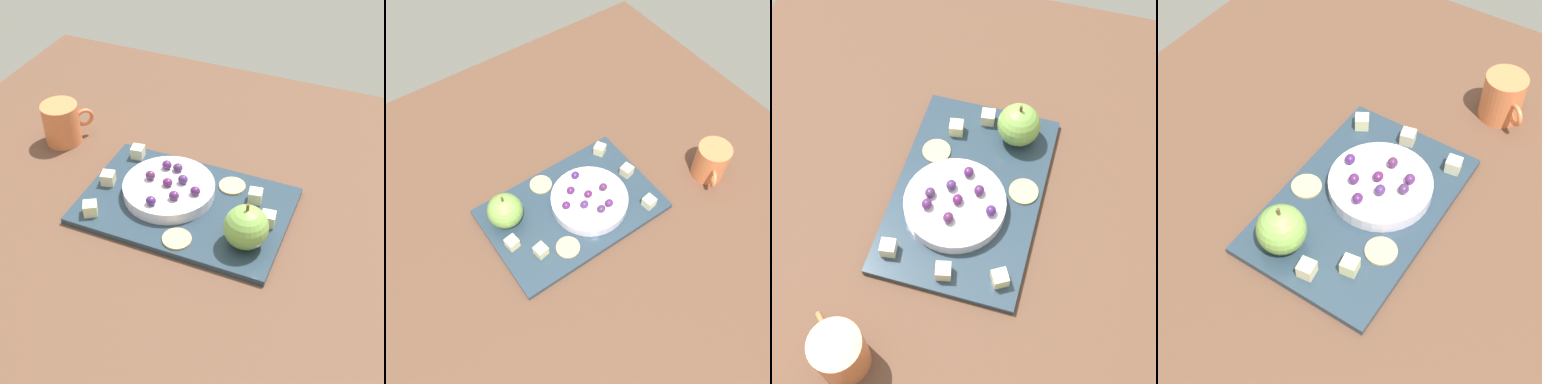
# 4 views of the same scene
# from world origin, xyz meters

# --- Properties ---
(table) EXTENTS (1.11, 1.09, 0.04)m
(table) POSITION_xyz_m (0.00, 0.00, 0.02)
(table) COLOR brown
(table) RESTS_ON ground
(platter) EXTENTS (0.37, 0.24, 0.01)m
(platter) POSITION_xyz_m (-0.04, -0.01, 0.05)
(platter) COLOR #253747
(platter) RESTS_ON table
(serving_dish) EXTENTS (0.17, 0.17, 0.02)m
(serving_dish) POSITION_xyz_m (-0.00, -0.03, 0.06)
(serving_dish) COLOR silver
(serving_dish) RESTS_ON platter
(apple_whole) EXTENTS (0.08, 0.08, 0.08)m
(apple_whole) POSITION_xyz_m (-0.17, 0.04, 0.09)
(apple_whole) COLOR #77AA4A
(apple_whole) RESTS_ON platter
(apple_stem) EXTENTS (0.01, 0.01, 0.01)m
(apple_stem) POSITION_xyz_m (-0.17, 0.04, 0.13)
(apple_stem) COLOR brown
(apple_stem) RESTS_ON apple_whole
(cheese_cube_0) EXTENTS (0.03, 0.03, 0.02)m
(cheese_cube_0) POSITION_xyz_m (0.12, -0.01, 0.06)
(cheese_cube_0) COLOR beige
(cheese_cube_0) RESTS_ON platter
(cheese_cube_1) EXTENTS (0.03, 0.03, 0.02)m
(cheese_cube_1) POSITION_xyz_m (-0.19, -0.02, 0.06)
(cheese_cube_1) COLOR beige
(cheese_cube_1) RESTS_ON platter
(cheese_cube_2) EXTENTS (0.03, 0.03, 0.02)m
(cheese_cube_2) POSITION_xyz_m (0.10, -0.10, 0.06)
(cheese_cube_2) COLOR beige
(cheese_cube_2) RESTS_ON platter
(cheese_cube_3) EXTENTS (0.03, 0.03, 0.02)m
(cheese_cube_3) POSITION_xyz_m (-0.15, -0.07, 0.06)
(cheese_cube_3) COLOR beige
(cheese_cube_3) RESTS_ON platter
(cheese_cube_4) EXTENTS (0.03, 0.03, 0.02)m
(cheese_cube_4) POSITION_xyz_m (0.10, 0.08, 0.06)
(cheese_cube_4) COLOR beige
(cheese_cube_4) RESTS_ON platter
(cracker_0) EXTENTS (0.05, 0.05, 0.00)m
(cracker_0) POSITION_xyz_m (-0.06, 0.08, 0.05)
(cracker_0) COLOR tan
(cracker_0) RESTS_ON platter
(cracker_1) EXTENTS (0.05, 0.05, 0.00)m
(cracker_1) POSITION_xyz_m (-0.10, -0.09, 0.05)
(cracker_1) COLOR tan
(cracker_1) RESTS_ON platter
(grape_0) EXTENTS (0.02, 0.02, 0.02)m
(grape_0) POSITION_xyz_m (-0.00, -0.07, 0.08)
(grape_0) COLOR #432752
(grape_0) RESTS_ON serving_dish
(grape_1) EXTENTS (0.02, 0.02, 0.02)m
(grape_1) POSITION_xyz_m (0.02, -0.07, 0.08)
(grape_1) COLOR #4E225C
(grape_1) RESTS_ON serving_dish
(grape_2) EXTENTS (0.02, 0.02, 0.02)m
(grape_2) POSITION_xyz_m (-0.03, 0.01, 0.08)
(grape_2) COLOR #4C2055
(grape_2) RESTS_ON serving_dish
(grape_3) EXTENTS (0.02, 0.02, 0.02)m
(grape_3) POSITION_xyz_m (0.04, -0.03, 0.08)
(grape_3) COLOR #4D234C
(grape_3) RESTS_ON serving_dish
(grape_4) EXTENTS (0.02, 0.02, 0.02)m
(grape_4) POSITION_xyz_m (-0.06, -0.02, 0.08)
(grape_4) COLOR #4A1F57
(grape_4) RESTS_ON serving_dish
(grape_5) EXTENTS (0.02, 0.02, 0.02)m
(grape_5) POSITION_xyz_m (0.01, 0.04, 0.08)
(grape_5) COLOR #402061
(grape_5) RESTS_ON serving_dish
(grape_6) EXTENTS (0.02, 0.02, 0.02)m
(grape_6) POSITION_xyz_m (-0.00, -0.02, 0.08)
(grape_6) COLOR #531C52
(grape_6) RESTS_ON serving_dish
(grape_7) EXTENTS (0.02, 0.02, 0.02)m
(grape_7) POSITION_xyz_m (-0.02, -0.04, 0.08)
(grape_7) COLOR #452860
(grape_7) RESTS_ON serving_dish
(cup) EXTENTS (0.09, 0.09, 0.09)m
(cup) POSITION_xyz_m (0.28, -0.11, 0.08)
(cup) COLOR #D87243
(cup) RESTS_ON table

